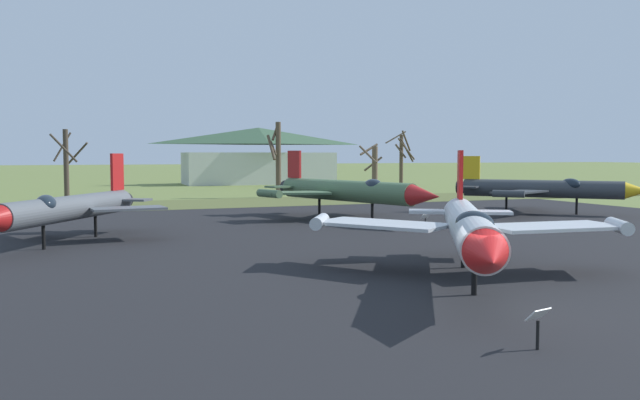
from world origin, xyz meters
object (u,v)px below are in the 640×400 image
Objects in this scene: jet_fighter_front_right at (348,190)px; info_placard_front_right at (425,220)px; jet_fighter_front_left at (66,208)px; jet_fighter_rear_left at (544,189)px; info_placard_rear_center at (538,323)px; jet_fighter_rear_center at (469,227)px; visitor_building at (258,156)px.

jet_fighter_front_right is 7.27m from info_placard_front_right.
jet_fighter_front_right reaches higher than info_placard_front_right.
jet_fighter_front_left is 1.04× the size of jet_fighter_rear_left.
jet_fighter_front_left is 12.70× the size of info_placard_front_right.
jet_fighter_rear_center is at bearing 66.29° from info_placard_rear_center.
jet_fighter_front_left reaches higher than info_placard_front_right.
jet_fighter_front_right is at bearing 74.04° from info_placard_rear_center.
jet_fighter_front_right reaches higher than jet_fighter_rear_center.
jet_fighter_front_left is 26.12m from info_placard_rear_center.
jet_fighter_rear_center is at bearing -135.51° from jet_fighter_rear_left.
jet_fighter_rear_center is at bearing -50.27° from jet_fighter_front_left.
info_placard_front_right is at bearing -2.97° from jet_fighter_front_left.
visitor_building is at bearing 79.45° from jet_fighter_front_right.
jet_fighter_front_right reaches higher than jet_fighter_rear_left.
jet_fighter_rear_center is 0.55× the size of visitor_building.
jet_fighter_front_left is 0.82× the size of jet_fighter_front_right.
jet_fighter_rear_left is at bearing 44.49° from jet_fighter_rear_center.
info_placard_front_right is at bearing 64.42° from jet_fighter_rear_center.
jet_fighter_rear_left is 60.25m from visitor_building.
jet_fighter_rear_center is 12.99× the size of info_placard_rear_center.
jet_fighter_front_left is 0.93× the size of jet_fighter_rear_center.
info_placard_front_right is at bearing -97.63° from visitor_building.
visitor_building reaches higher than info_placard_front_right.
info_placard_front_right is 25.35m from info_placard_rear_center.
jet_fighter_front_left is at bearing 177.03° from info_placard_front_right.
jet_fighter_rear_left is (16.53, -0.71, -0.15)m from jet_fighter_front_right.
jet_fighter_front_left is at bearing 129.73° from jet_fighter_rear_center.
jet_fighter_rear_center is 8.63m from info_placard_rear_center.
jet_fighter_front_right is 0.62× the size of visitor_building.
jet_fighter_front_left is at bearing -171.93° from jet_fighter_rear_left.
visitor_building is at bearing 82.37° from info_placard_front_right.
jet_fighter_front_right is 1.26× the size of jet_fighter_rear_left.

